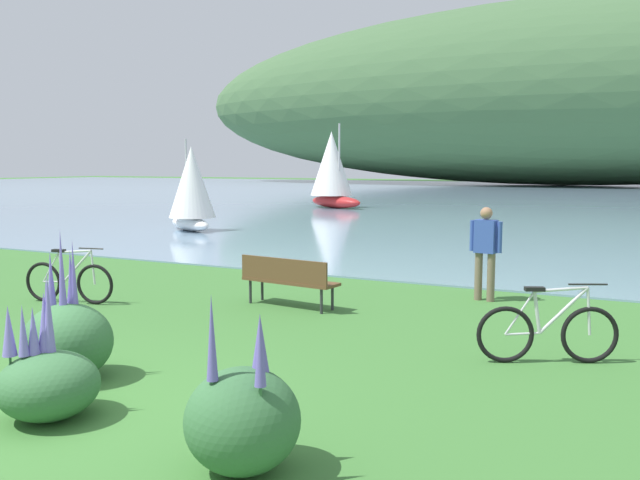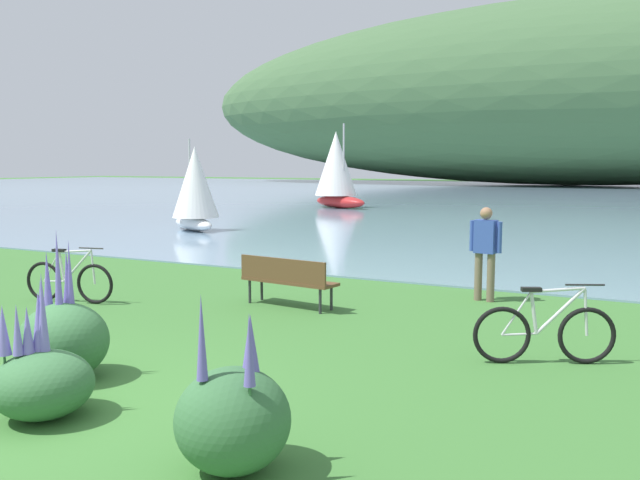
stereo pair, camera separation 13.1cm
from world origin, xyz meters
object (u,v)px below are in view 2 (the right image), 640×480
at_px(bicycle_beside_path, 545,332).
at_px(bicycle_leaning_near_bench, 69,281).
at_px(person_at_shoreline, 485,248).
at_px(sailboat_mid_bay, 195,188).
at_px(park_bench_near_camera, 287,278).
at_px(sailboat_nearest_to_shore, 336,169).

bearing_deg(bicycle_beside_path, bicycle_leaning_near_bench, -179.41).
height_order(person_at_shoreline, sailboat_mid_bay, sailboat_mid_bay).
height_order(bicycle_leaning_near_bench, person_at_shoreline, person_at_shoreline).
distance_m(bicycle_beside_path, person_at_shoreline, 3.91).
distance_m(park_bench_near_camera, bicycle_leaning_near_bench, 3.96).
bearing_deg(person_at_shoreline, park_bench_near_camera, -143.60).
xyz_separation_m(bicycle_leaning_near_bench, sailboat_nearest_to_shore, (-7.15, 25.36, 1.83)).
bearing_deg(sailboat_nearest_to_shore, person_at_shoreline, -57.75).
bearing_deg(person_at_shoreline, bicycle_leaning_near_bench, -151.39).
height_order(park_bench_near_camera, sailboat_nearest_to_shore, sailboat_nearest_to_shore).
bearing_deg(park_bench_near_camera, bicycle_leaning_near_bench, -158.49).
bearing_deg(sailboat_mid_bay, bicycle_beside_path, -38.13).
bearing_deg(park_bench_near_camera, sailboat_nearest_to_shore, 114.37).
relative_size(sailboat_nearest_to_shore, sailboat_mid_bay, 1.38).
xyz_separation_m(bicycle_leaning_near_bench, sailboat_mid_bay, (-5.91, 11.17, 1.23)).
relative_size(bicycle_beside_path, sailboat_nearest_to_shore, 0.35).
relative_size(person_at_shoreline, sailboat_nearest_to_shore, 0.37).
relative_size(park_bench_near_camera, bicycle_beside_path, 1.14).
distance_m(bicycle_beside_path, sailboat_nearest_to_shore, 29.64).
relative_size(bicycle_leaning_near_bench, person_at_shoreline, 1.02).
xyz_separation_m(park_bench_near_camera, sailboat_mid_bay, (-9.60, 9.72, 1.10)).
distance_m(park_bench_near_camera, bicycle_beside_path, 4.73).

